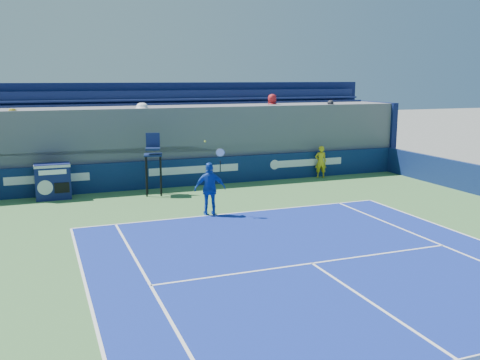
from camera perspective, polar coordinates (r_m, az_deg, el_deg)
name	(u,v)px	position (r m, az deg, el deg)	size (l,w,h in m)	color
ball_person	(321,162)	(25.26, 8.60, 1.93)	(0.55, 0.36, 1.50)	gold
back_hoarding	(194,172)	(23.29, -4.92, 0.86)	(20.40, 0.21, 1.20)	#0D1E4B
match_clock	(53,180)	(21.78, -19.35, -0.04)	(1.33, 0.75, 1.40)	#0F174E
umpire_chair	(153,157)	(21.46, -9.24, 2.41)	(0.84, 0.84, 2.48)	black
tennis_player	(210,189)	(18.14, -3.21, -0.94)	(1.13, 0.66, 2.57)	#1644B6
stadium_seating	(181,139)	(25.06, -6.29, 4.40)	(21.00, 4.05, 4.40)	#58585E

